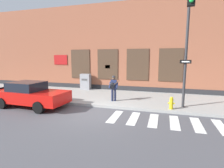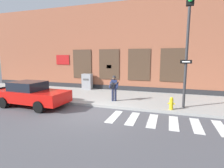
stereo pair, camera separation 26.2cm
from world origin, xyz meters
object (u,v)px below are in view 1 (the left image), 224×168
red_car (30,94)px  fire_hydrant (171,103)px  traffic_light (188,35)px  busker (113,87)px  utility_box (86,82)px

red_car → fire_hydrant: (8.20, 1.39, -0.27)m
traffic_light → fire_hydrant: (-0.59, 0.29, -3.59)m
fire_hydrant → busker: bearing=166.8°
red_car → fire_hydrant: 8.32m
red_car → busker: bearing=25.7°
fire_hydrant → traffic_light: bearing=-25.9°
utility_box → busker: bearing=-43.6°
traffic_light → utility_box: traffic_light is taller
traffic_light → busker: bearing=164.9°
busker → traffic_light: 5.25m
red_car → traffic_light: bearing=7.2°
red_car → utility_box: 5.76m
traffic_light → utility_box: size_ratio=4.18×
red_car → fire_hydrant: size_ratio=6.67×
traffic_light → red_car: bearing=-172.8°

